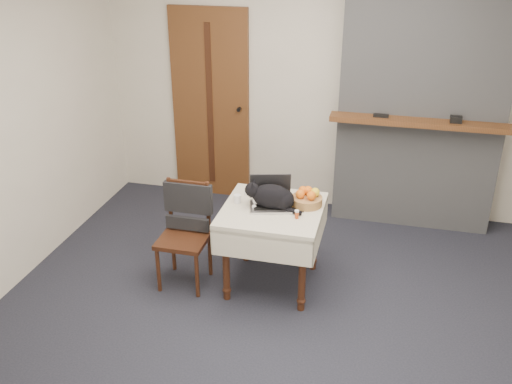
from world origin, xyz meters
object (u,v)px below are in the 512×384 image
door (211,106)px  laptop (271,198)px  chair (186,219)px  pill_bottle (297,214)px  cream_jar (237,199)px  side_table (272,221)px  cat (273,197)px  fruit_basket (307,198)px

door → laptop: door is taller
laptop → chair: bearing=175.6°
pill_bottle → chair: size_ratio=0.08×
laptop → chair: (-0.67, -0.13, -0.21)m
cream_jar → chair: bearing=-165.2°
chair → pill_bottle: bearing=-2.7°
side_table → cream_jar: bearing=174.3°
cat → chair: size_ratio=0.54×
side_table → door: bearing=122.8°
laptop → chair: laptop is taller
fruit_basket → pill_bottle: bearing=-98.5°
door → laptop: size_ratio=5.19×
side_table → laptop: 0.18m
fruit_basket → chair: size_ratio=0.28×
laptop → chair: 0.71m
side_table → laptop: size_ratio=2.02×
door → cat: (1.01, -1.57, -0.20)m
side_table → chair: size_ratio=0.90×
cream_jar → chair: (-0.40, -0.11, -0.18)m
laptop → cat: laptop is taller
laptop → fruit_basket: bearing=0.4°
side_table → chair: chair is taller
laptop → side_table: bearing=-75.7°
side_table → pill_bottle: size_ratio=11.44×
cat → pill_bottle: 0.25m
side_table → cat: bearing=30.7°
fruit_basket → side_table: bearing=-153.6°
pill_bottle → cat: bearing=150.1°
fruit_basket → cream_jar: bearing=-170.1°
laptop → pill_bottle: size_ratio=5.65×
cat → fruit_basket: size_ratio=1.92×
cat → chair: (-0.70, -0.08, -0.24)m
cream_jar → pill_bottle: bearing=-16.6°
door → laptop: (0.98, -1.52, -0.24)m
side_table → pill_bottle: bearing=-29.8°
side_table → fruit_basket: (0.25, 0.12, 0.17)m
cat → chair: cat is taller
pill_bottle → side_table: bearing=150.2°
pill_bottle → fruit_basket: bearing=81.5°
cat → pill_bottle: cat is taller
cream_jar → chair: size_ratio=0.08×
pill_bottle → fruit_basket: fruit_basket is taller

